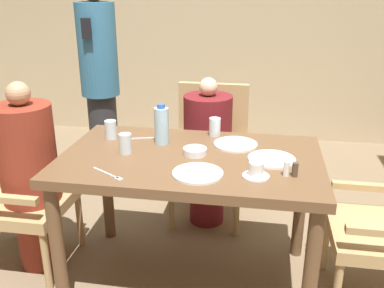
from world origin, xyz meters
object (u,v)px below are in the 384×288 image
(chair_far_side, at_px, (210,149))
(diner_in_far_chair, at_px, (207,151))
(water_bottle, at_px, (162,125))
(teacup_with_saucer, at_px, (256,171))
(plate_dessert_center, at_px, (198,173))
(glass_tall_far, at_px, (125,144))
(diner_in_left_chair, at_px, (30,176))
(glass_tall_near, at_px, (111,130))
(standing_host, at_px, (100,80))
(chair_left_side, at_px, (9,187))
(bowl_small, at_px, (195,151))
(plate_main_left, at_px, (236,144))
(glass_tall_mid, at_px, (215,127))
(plate_main_right, at_px, (272,159))

(chair_far_side, distance_m, diner_in_far_chair, 0.15)
(water_bottle, bearing_deg, teacup_with_saucer, -33.92)
(plate_dessert_center, relative_size, glass_tall_far, 2.26)
(diner_in_left_chair, bearing_deg, glass_tall_near, 23.37)
(standing_host, relative_size, glass_tall_far, 16.03)
(teacup_with_saucer, bearing_deg, chair_left_side, 171.90)
(chair_left_side, height_order, glass_tall_near, chair_left_side)
(chair_far_side, relative_size, diner_in_far_chair, 0.90)
(chair_left_side, height_order, teacup_with_saucer, chair_left_side)
(glass_tall_near, bearing_deg, teacup_with_saucer, -24.79)
(bowl_small, distance_m, glass_tall_far, 0.36)
(diner_in_left_chair, xyz_separation_m, diner_in_far_chair, (0.92, 0.66, -0.04))
(standing_host, bearing_deg, diner_in_left_chair, -92.36)
(plate_main_left, relative_size, glass_tall_far, 2.26)
(chair_far_side, bearing_deg, standing_host, 165.64)
(bowl_small, relative_size, glass_tall_mid, 1.16)
(chair_left_side, distance_m, chair_far_side, 1.34)
(bowl_small, bearing_deg, plate_main_left, 40.47)
(diner_in_left_chair, xyz_separation_m, plate_main_left, (1.14, 0.19, 0.20))
(chair_far_side, xyz_separation_m, teacup_with_saucer, (0.34, -1.01, 0.30))
(plate_main_right, bearing_deg, water_bottle, 166.59)
(diner_in_far_chair, relative_size, glass_tall_mid, 9.80)
(diner_in_left_chair, relative_size, chair_far_side, 1.20)
(plate_main_right, bearing_deg, diner_in_left_chair, -179.50)
(glass_tall_far, bearing_deg, glass_tall_near, 126.95)
(bowl_small, bearing_deg, teacup_with_saucer, -34.94)
(glass_tall_far, bearing_deg, chair_left_side, 178.56)
(diner_in_left_chair, bearing_deg, teacup_with_saucer, -9.02)
(chair_far_side, distance_m, water_bottle, 0.77)
(teacup_with_saucer, distance_m, bowl_small, 0.39)
(diner_in_far_chair, bearing_deg, chair_left_side, -148.29)
(chair_left_side, distance_m, plate_main_right, 1.50)
(diner_in_left_chair, distance_m, glass_tall_mid, 1.09)
(chair_far_side, xyz_separation_m, standing_host, (-0.88, 0.23, 0.42))
(diner_in_left_chair, height_order, glass_tall_mid, diner_in_left_chair)
(diner_in_left_chair, xyz_separation_m, glass_tall_mid, (1.01, 0.33, 0.24))
(standing_host, xyz_separation_m, glass_tall_far, (0.54, -1.05, -0.09))
(diner_in_far_chair, bearing_deg, glass_tall_far, -116.75)
(plate_main_left, bearing_deg, diner_in_left_chair, -170.41)
(standing_host, height_order, plate_main_right, standing_host)
(standing_host, height_order, bowl_small, standing_host)
(chair_far_side, xyz_separation_m, glass_tall_mid, (0.08, -0.47, 0.32))
(bowl_small, distance_m, glass_tall_mid, 0.32)
(diner_in_far_chair, bearing_deg, water_bottle, -110.50)
(chair_far_side, height_order, plate_main_left, chair_far_side)
(bowl_small, bearing_deg, water_bottle, 147.70)
(diner_in_left_chair, relative_size, glass_tall_near, 10.59)
(diner_in_left_chair, distance_m, diner_in_far_chair, 1.13)
(standing_host, height_order, plate_dessert_center, standing_host)
(chair_left_side, distance_m, glass_tall_mid, 1.24)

